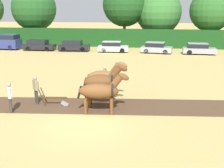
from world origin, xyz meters
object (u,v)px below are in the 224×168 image
(farmer_onlooker_left, at_px, (10,95))
(plow, at_px, (57,100))
(parked_car_center_left, at_px, (74,46))
(parked_car_center_right, at_px, (156,48))
(draft_horse_trail_left, at_px, (104,78))
(draft_horse_lead_left, at_px, (101,91))
(church_spire, at_px, (161,3))
(parked_car_right, at_px, (199,49))
(parked_car_center, at_px, (113,47))
(tree_left, at_px, (34,9))
(draft_horse_lead_right, at_px, (103,82))
(tree_center_right, at_px, (211,10))
(parked_car_left, at_px, (39,45))
(tree_center_left, at_px, (125,4))
(farmer_beside_team, at_px, (105,76))
(tree_center, at_px, (159,12))
(parked_van, at_px, (4,42))
(farmer_at_plow, at_px, (36,88))

(farmer_onlooker_left, bearing_deg, plow, 3.24)
(farmer_onlooker_left, relative_size, parked_car_center_left, 0.39)
(parked_car_center_right, bearing_deg, draft_horse_trail_left, -90.05)
(draft_horse_lead_left, relative_size, farmer_onlooker_left, 1.67)
(church_spire, relative_size, parked_car_right, 3.51)
(church_spire, bearing_deg, parked_car_center, -97.15)
(tree_left, bearing_deg, parked_car_center, -31.18)
(draft_horse_lead_left, bearing_deg, parked_car_center_left, 103.73)
(farmer_onlooker_left, bearing_deg, draft_horse_lead_right, -12.35)
(farmer_onlooker_left, distance_m, parked_car_center, 23.90)
(tree_center_right, height_order, draft_horse_lead_right, tree_center_right)
(parked_car_left, distance_m, parked_car_center, 10.51)
(tree_left, relative_size, parked_car_left, 2.14)
(tree_center_left, xyz_separation_m, parked_car_center, (-0.41, -8.72, -5.69))
(parked_car_left, xyz_separation_m, parked_car_center_right, (16.31, 0.14, -0.01))
(church_spire, distance_m, plow, 69.86)
(draft_horse_lead_left, bearing_deg, farmer_beside_team, 91.54)
(farmer_onlooker_left, bearing_deg, parked_car_center_right, 38.53)
(farmer_onlooker_left, bearing_deg, tree_center_left, 52.17)
(tree_center, bearing_deg, parked_van, -155.94)
(draft_horse_lead_left, distance_m, parked_car_center_right, 23.28)
(draft_horse_lead_left, xyz_separation_m, plow, (-2.85, 0.82, -0.94))
(draft_horse_trail_left, bearing_deg, tree_left, 114.18)
(tree_left, distance_m, draft_horse_lead_right, 36.44)
(draft_horse_trail_left, distance_m, parked_car_center, 21.00)
(parked_car_center, bearing_deg, tree_left, 143.92)
(tree_left, relative_size, tree_center_left, 0.96)
(draft_horse_trail_left, relative_size, parked_car_center_right, 0.64)
(draft_horse_lead_left, bearing_deg, draft_horse_lead_right, 90.20)
(church_spire, relative_size, draft_horse_lead_right, 5.39)
(tree_center_right, height_order, farmer_at_plow, tree_center_right)
(parked_car_center_left, relative_size, parked_car_right, 1.07)
(draft_horse_lead_left, distance_m, farmer_onlooker_left, 4.97)
(draft_horse_lead_left, distance_m, draft_horse_lead_right, 1.19)
(plow, distance_m, parked_car_left, 24.76)
(farmer_beside_team, xyz_separation_m, parked_van, (-18.69, 18.87, 0.08))
(parked_van, distance_m, parked_car_center_right, 21.82)
(parked_car_left, relative_size, parked_car_right, 1.09)
(draft_horse_lead_left, height_order, parked_car_left, draft_horse_lead_left)
(tree_center_left, distance_m, parked_car_center_left, 11.93)
(plow, distance_m, parked_van, 27.83)
(tree_center, distance_m, church_spire, 37.23)
(farmer_at_plow, height_order, parked_car_center_right, farmer_at_plow)
(tree_center, bearing_deg, farmer_onlooker_left, -102.29)
(tree_center, relative_size, draft_horse_lead_left, 3.08)
(farmer_at_plow, distance_m, farmer_beside_team, 4.89)
(parked_car_center, relative_size, parked_car_right, 1.02)
(tree_center_right, xyz_separation_m, plow, (-13.09, -30.42, -5.16))
(tree_left, xyz_separation_m, farmer_beside_team, (17.90, -27.97, -4.74))
(tree_center, relative_size, draft_horse_trail_left, 3.31)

